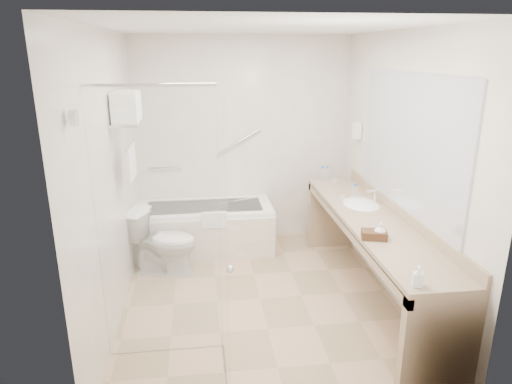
{
  "coord_description": "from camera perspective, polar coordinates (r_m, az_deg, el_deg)",
  "views": [
    {
      "loc": [
        -0.53,
        -3.91,
        2.33
      ],
      "look_at": [
        0.0,
        0.3,
        1.0
      ],
      "focal_mm": 32.0,
      "sensor_mm": 36.0,
      "label": 1
    }
  ],
  "objects": [
    {
      "name": "floor",
      "position": [
        4.58,
        0.48,
        -13.17
      ],
      "size": [
        3.2,
        3.2,
        0.0
      ],
      "primitive_type": "plane",
      "color": "tan",
      "rests_on": "ground"
    },
    {
      "name": "ceiling",
      "position": [
        3.95,
        0.58,
        19.88
      ],
      "size": [
        2.6,
        3.2,
        0.1
      ],
      "primitive_type": "cube",
      "color": "silver",
      "rests_on": "wall_back"
    },
    {
      "name": "wall_back",
      "position": [
        5.64,
        -1.67,
        6.36
      ],
      "size": [
        2.6,
        0.1,
        2.5
      ],
      "primitive_type": "cube",
      "color": "silver",
      "rests_on": "ground"
    },
    {
      "name": "wall_front",
      "position": [
        2.6,
        5.3,
        -7.19
      ],
      "size": [
        2.6,
        0.1,
        2.5
      ],
      "primitive_type": "cube",
      "color": "silver",
      "rests_on": "ground"
    },
    {
      "name": "wall_left",
      "position": [
        4.13,
        -17.67,
        1.4
      ],
      "size": [
        0.1,
        3.2,
        2.5
      ],
      "primitive_type": "cube",
      "color": "silver",
      "rests_on": "ground"
    },
    {
      "name": "wall_right",
      "position": [
        4.45,
        17.38,
        2.55
      ],
      "size": [
        0.1,
        3.2,
        2.5
      ],
      "primitive_type": "cube",
      "color": "silver",
      "rests_on": "ground"
    },
    {
      "name": "bathtub",
      "position": [
        5.54,
        -6.37,
        -4.46
      ],
      "size": [
        1.6,
        0.73,
        0.59
      ],
      "color": "white",
      "rests_on": "floor"
    },
    {
      "name": "grab_bar_short",
      "position": [
        5.65,
        -11.24,
        2.95
      ],
      "size": [
        0.4,
        0.03,
        0.03
      ],
      "primitive_type": "cylinder",
      "rotation": [
        0.0,
        1.57,
        0.0
      ],
      "color": "silver",
      "rests_on": "wall_back"
    },
    {
      "name": "grab_bar_long",
      "position": [
        5.59,
        -2.14,
        6.27
      ],
      "size": [
        0.53,
        0.03,
        0.33
      ],
      "primitive_type": "cylinder",
      "rotation": [
        0.0,
        1.05,
        0.0
      ],
      "color": "silver",
      "rests_on": "wall_back"
    },
    {
      "name": "shower_enclosure",
      "position": [
        3.24,
        -8.42,
        -5.76
      ],
      "size": [
        0.96,
        0.91,
        2.11
      ],
      "color": "silver",
      "rests_on": "floor"
    },
    {
      "name": "towel_shelf",
      "position": [
        4.34,
        -15.79,
        9.14
      ],
      "size": [
        0.24,
        0.55,
        0.81
      ],
      "color": "silver",
      "rests_on": "wall_left"
    },
    {
      "name": "vanity_counter",
      "position": [
        4.4,
        14.17,
        -5.71
      ],
      "size": [
        0.55,
        2.7,
        0.95
      ],
      "color": "tan",
      "rests_on": "floor"
    },
    {
      "name": "sink",
      "position": [
        4.7,
        12.96,
        -1.79
      ],
      "size": [
        0.4,
        0.52,
        0.14
      ],
      "primitive_type": "ellipsoid",
      "color": "white",
      "rests_on": "vanity_counter"
    },
    {
      "name": "faucet",
      "position": [
        4.72,
        14.7,
        -0.44
      ],
      "size": [
        0.03,
        0.03,
        0.14
      ],
      "primitive_type": "cylinder",
      "color": "silver",
      "rests_on": "vanity_counter"
    },
    {
      "name": "mirror",
      "position": [
        4.25,
        18.44,
        5.94
      ],
      "size": [
        0.02,
        2.0,
        1.2
      ],
      "primitive_type": "cube",
      "color": "#B4B9C1",
      "rests_on": "wall_right"
    },
    {
      "name": "hairdryer_unit",
      "position": [
        5.34,
        12.5,
        7.52
      ],
      "size": [
        0.08,
        0.1,
        0.18
      ],
      "primitive_type": "cube",
      "color": "white",
      "rests_on": "wall_right"
    },
    {
      "name": "toilet",
      "position": [
        5.03,
        -11.44,
        -6.13
      ],
      "size": [
        0.79,
        0.57,
        0.7
      ],
      "primitive_type": "imported",
      "rotation": [
        0.0,
        0.0,
        1.3
      ],
      "color": "white",
      "rests_on": "floor"
    },
    {
      "name": "amenity_basket",
      "position": [
        3.86,
        14.54,
        -5.18
      ],
      "size": [
        0.23,
        0.18,
        0.07
      ],
      "primitive_type": "cube",
      "rotation": [
        0.0,
        0.0,
        -0.26
      ],
      "color": "#4E341B",
      "rests_on": "vanity_counter"
    },
    {
      "name": "soap_bottle_a",
      "position": [
        3.21,
        19.52,
        -10.51
      ],
      "size": [
        0.1,
        0.15,
        0.07
      ],
      "primitive_type": "imported",
      "rotation": [
        0.0,
        0.0,
        -0.26
      ],
      "color": "white",
      "rests_on": "vanity_counter"
    },
    {
      "name": "soap_bottle_b",
      "position": [
        3.87,
        15.24,
        -4.89
      ],
      "size": [
        0.13,
        0.15,
        0.11
      ],
      "primitive_type": "imported",
      "rotation": [
        0.0,
        0.0,
        -0.2
      ],
      "color": "white",
      "rests_on": "vanity_counter"
    },
    {
      "name": "water_bottle_left",
      "position": [
        4.69,
        12.21,
        -0.23
      ],
      "size": [
        0.06,
        0.06,
        0.2
      ],
      "rotation": [
        0.0,
        0.0,
        0.22
      ],
      "color": "silver",
      "rests_on": "vanity_counter"
    },
    {
      "name": "water_bottle_mid",
      "position": [
        5.4,
        8.87,
        2.2
      ],
      "size": [
        0.06,
        0.06,
        0.18
      ],
      "rotation": [
        0.0,
        0.0,
        0.01
      ],
      "color": "silver",
      "rests_on": "vanity_counter"
    },
    {
      "name": "water_bottle_right",
      "position": [
        5.39,
        8.27,
        2.2
      ],
      "size": [
        0.06,
        0.06,
        0.18
      ],
      "rotation": [
        0.0,
        0.0,
        0.4
      ],
      "color": "silver",
      "rests_on": "vanity_counter"
    },
    {
      "name": "drinking_glass_near",
      "position": [
        5.24,
        9.75,
        1.3
      ],
      "size": [
        0.09,
        0.09,
        0.09
      ],
      "primitive_type": "cylinder",
      "rotation": [
        0.0,
        0.0,
        -0.33
      ],
      "color": "silver",
      "rests_on": "vanity_counter"
    },
    {
      "name": "drinking_glass_far",
      "position": [
        4.65,
        10.66,
        -0.93
      ],
      "size": [
        0.06,
        0.06,
        0.08
      ],
      "primitive_type": "cylinder",
      "rotation": [
        0.0,
        0.0,
        -0.01
      ],
      "color": "silver",
      "rests_on": "vanity_counter"
    }
  ]
}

